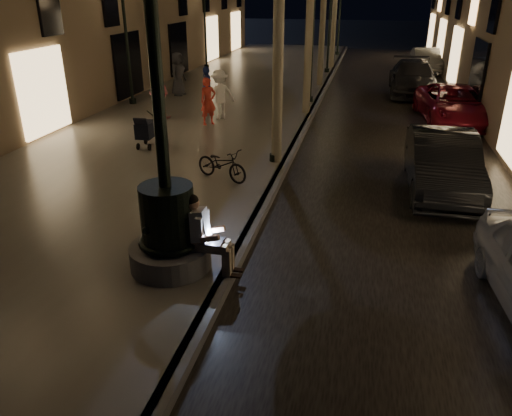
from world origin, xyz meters
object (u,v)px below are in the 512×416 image
(fountain_lamppost, at_px, (167,213))
(pedestrian_white, at_px, (220,95))
(car_third, at_px, (454,105))
(car_rear, at_px, (413,78))
(lamp_left_b, at_px, (125,26))
(lamp_curb_a, at_px, (276,47))
(car_second, at_px, (442,163))
(pedestrian_red, at_px, (208,101))
(seated_man_laptop, at_px, (203,232))
(stroller, at_px, (146,130))
(lamp_left_c, at_px, (205,13))
(lamp_curb_b, at_px, (313,25))
(car_fifth, at_px, (426,60))
(pedestrian_blue, at_px, (207,88))
(pedestrian_dark, at_px, (178,74))
(lamp_curb_d, at_px, (340,8))
(bicycle, at_px, (222,164))
(pedestrian_pink, at_px, (159,96))
(lamp_curb_c, at_px, (330,15))

(fountain_lamppost, distance_m, pedestrian_white, 10.56)
(car_third, height_order, car_rear, car_rear)
(lamp_left_b, relative_size, car_third, 1.00)
(lamp_curb_a, distance_m, car_second, 5.04)
(pedestrian_red, bearing_deg, car_rear, 5.11)
(seated_man_laptop, xyz_separation_m, stroller, (-3.90, 6.42, -0.19))
(seated_man_laptop, bearing_deg, car_third, 65.71)
(fountain_lamppost, height_order, lamp_left_c, fountain_lamppost)
(lamp_curb_b, height_order, stroller, lamp_curb_b)
(car_fifth, xyz_separation_m, pedestrian_blue, (-9.27, -12.71, 0.35))
(lamp_left_c, distance_m, pedestrian_dark, 8.33)
(seated_man_laptop, height_order, lamp_left_b, lamp_left_b)
(car_second, height_order, pedestrian_dark, pedestrian_dark)
(car_second, distance_m, car_fifth, 19.27)
(fountain_lamppost, height_order, seated_man_laptop, fountain_lamppost)
(seated_man_laptop, xyz_separation_m, lamp_curb_d, (0.09, 30.00, 2.31))
(pedestrian_dark, bearing_deg, pedestrian_red, -138.42)
(seated_man_laptop, distance_m, lamp_curb_a, 6.43)
(lamp_curb_d, bearing_deg, pedestrian_dark, -110.10)
(pedestrian_red, distance_m, pedestrian_blue, 2.43)
(fountain_lamppost, relative_size, pedestrian_dark, 2.83)
(stroller, xyz_separation_m, car_rear, (8.35, 11.31, -0.00))
(bicycle, bearing_deg, lamp_left_b, 62.14)
(stroller, bearing_deg, fountain_lamppost, -64.77)
(car_second, xyz_separation_m, pedestrian_white, (-7.14, 5.13, 0.35))
(lamp_curb_b, xyz_separation_m, pedestrian_pink, (-5.02, -4.05, -2.22))
(car_rear, distance_m, pedestrian_red, 11.10)
(pedestrian_white, bearing_deg, lamp_curb_a, 86.33)
(seated_man_laptop, relative_size, lamp_curb_b, 0.29)
(lamp_curb_c, height_order, car_second, lamp_curb_c)
(pedestrian_red, distance_m, pedestrian_white, 0.92)
(lamp_curb_a, bearing_deg, lamp_curb_b, 90.00)
(lamp_curb_d, distance_m, pedestrian_white, 19.98)
(stroller, bearing_deg, lamp_left_b, 117.34)
(car_second, distance_m, pedestrian_blue, 10.38)
(lamp_curb_c, xyz_separation_m, bicycle, (-1.02, -17.71, -2.63))
(fountain_lamppost, height_order, lamp_curb_b, fountain_lamppost)
(fountain_lamppost, bearing_deg, seated_man_laptop, 0.00)
(fountain_lamppost, relative_size, car_second, 1.19)
(lamp_curb_c, xyz_separation_m, pedestrian_pink, (-5.02, -12.05, -2.22))
(fountain_lamppost, bearing_deg, lamp_curb_a, 83.35)
(seated_man_laptop, bearing_deg, car_fifth, 77.13)
(lamp_curb_d, bearing_deg, car_second, -80.16)
(lamp_curb_a, relative_size, pedestrian_blue, 2.92)
(lamp_curb_c, relative_size, lamp_curb_d, 1.00)
(lamp_curb_a, bearing_deg, car_third, 49.23)
(fountain_lamppost, height_order, lamp_left_b, fountain_lamppost)
(pedestrian_dark, bearing_deg, car_rear, -60.24)
(pedestrian_blue, bearing_deg, lamp_curb_c, 148.70)
(pedestrian_pink, bearing_deg, fountain_lamppost, 114.04)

